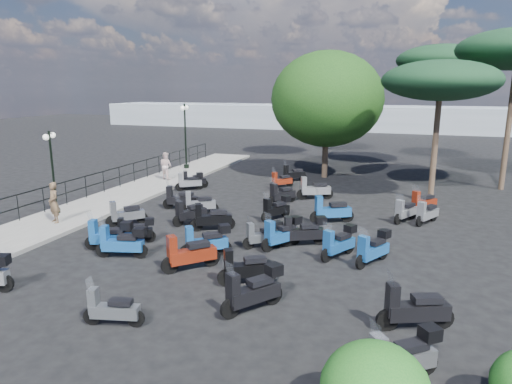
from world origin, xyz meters
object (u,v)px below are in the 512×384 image
(pedestrian_far, at_px, (166,166))
(scooter_17, at_px, (281,181))
(scooter_26, at_px, (373,249))
(pine_3, at_px, (441,81))
(lamp_post_2, at_px, (185,132))
(scooter_20, at_px, (263,235))
(scooter_31, at_px, (427,214))
(pine_0, at_px, (442,61))
(scooter_9, at_px, (190,213))
(scooter_25, at_px, (414,309))
(scooter_7, at_px, (206,242))
(scooter_23, at_px, (314,189))
(woman, at_px, (54,203))
(scooter_24, at_px, (402,357))
(scooter_14, at_px, (304,232))
(scooter_27, at_px, (331,211))
(scooter_12, at_px, (253,291))
(scooter_16, at_px, (282,194))
(scooter_5, at_px, (190,182))
(scooter_13, at_px, (189,254))
(scooter_32, at_px, (122,243))
(scooter_1, at_px, (110,236))
(scooter_28, at_px, (405,211))
(scooter_6, at_px, (112,310))
(scooter_21, at_px, (282,234))
(pine_2, at_px, (327,68))
(lamp_post_1, at_px, (52,167))
(scooter_10, at_px, (180,199))
(scooter_22, at_px, (276,209))
(scooter_15, at_px, (212,218))
(scooter_19, at_px, (246,268))
(scooter_3, at_px, (199,204))
(scooter_2, at_px, (126,214))
(scooter_8, at_px, (135,231))
(scooter_11, at_px, (293,174))
(scooter_30, at_px, (339,243))

(pedestrian_far, height_order, scooter_17, pedestrian_far)
(scooter_26, height_order, pine_3, pine_3)
(lamp_post_2, relative_size, scooter_20, 3.45)
(scooter_31, height_order, pine_0, pine_0)
(scooter_9, distance_m, scooter_25, 10.44)
(scooter_7, distance_m, scooter_23, 9.03)
(woman, height_order, scooter_24, woman)
(lamp_post_2, relative_size, scooter_24, 2.97)
(scooter_14, bearing_deg, scooter_27, -36.00)
(scooter_12, distance_m, scooter_20, 4.65)
(woman, distance_m, scooter_16, 9.95)
(scooter_5, height_order, scooter_13, scooter_13)
(scooter_27, relative_size, scooter_32, 0.99)
(scooter_20, xyz_separation_m, pine_3, (5.70, 8.93, 5.29))
(scooter_1, relative_size, scooter_28, 1.17)
(scooter_6, bearing_deg, pine_0, -30.66)
(scooter_21, height_order, pine_2, pine_2)
(lamp_post_1, xyz_separation_m, pine_0, (15.77, 18.10, 4.96))
(scooter_10, bearing_deg, scooter_28, -96.83)
(scooter_22, height_order, scooter_25, scooter_25)
(scooter_15, distance_m, scooter_23, 6.83)
(lamp_post_1, relative_size, scooter_15, 2.22)
(scooter_6, bearing_deg, scooter_24, -103.16)
(scooter_13, relative_size, scooter_31, 1.03)
(scooter_20, bearing_deg, lamp_post_2, -2.39)
(lamp_post_1, height_order, lamp_post_2, lamp_post_2)
(scooter_5, height_order, pine_3, pine_3)
(scooter_12, distance_m, scooter_19, 1.61)
(scooter_3, bearing_deg, scooter_7, 179.52)
(scooter_2, xyz_separation_m, scooter_6, (4.37, -6.89, -0.05))
(pine_0, bearing_deg, scooter_8, -117.91)
(scooter_2, distance_m, scooter_26, 9.86)
(scooter_6, height_order, scooter_22, scooter_22)
(scooter_2, relative_size, scooter_22, 0.94)
(scooter_15, xyz_separation_m, scooter_32, (-1.56, -3.61, 0.03))
(scooter_17, xyz_separation_m, scooter_28, (6.64, -4.53, 0.03))
(scooter_5, distance_m, scooter_7, 10.07)
(scooter_11, xyz_separation_m, scooter_20, (1.85, -11.29, -0.00))
(scooter_1, bearing_deg, scooter_7, -95.73)
(lamp_post_2, height_order, scooter_13, lamp_post_2)
(scooter_7, height_order, scooter_31, scooter_7)
(scooter_3, bearing_deg, scooter_30, -145.35)
(scooter_3, distance_m, scooter_24, 12.86)
(scooter_9, distance_m, scooter_27, 5.78)
(scooter_1, bearing_deg, scooter_28, -69.28)
(lamp_post_1, relative_size, scooter_6, 2.42)
(scooter_3, bearing_deg, scooter_8, 144.31)
(scooter_15, height_order, scooter_27, scooter_27)
(scooter_24, height_order, scooter_31, scooter_24)
(scooter_10, bearing_deg, scooter_32, 175.82)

